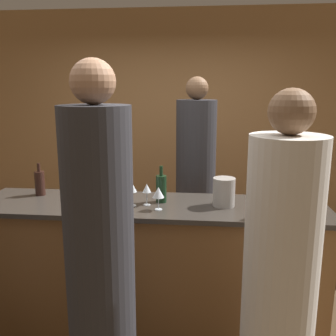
{
  "coord_description": "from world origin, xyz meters",
  "views": [
    {
      "loc": [
        0.4,
        -2.59,
        1.9
      ],
      "look_at": [
        0.12,
        0.1,
        1.31
      ],
      "focal_mm": 40.0,
      "sensor_mm": 36.0,
      "label": 1
    }
  ],
  "objects_px": {
    "bartender": "(195,193)",
    "ice_bucket": "(224,192)",
    "wine_bottle_1": "(161,188)",
    "guest_1": "(279,285)",
    "guest_0": "(101,268)",
    "wine_bottle_0": "(40,183)"
  },
  "relations": [
    {
      "from": "guest_0",
      "to": "wine_bottle_0",
      "type": "distance_m",
      "value": 1.22
    },
    {
      "from": "ice_bucket",
      "to": "guest_0",
      "type": "bearing_deg",
      "value": -130.13
    },
    {
      "from": "guest_0",
      "to": "ice_bucket",
      "type": "xyz_separation_m",
      "value": [
        0.68,
        0.81,
        0.21
      ]
    },
    {
      "from": "guest_1",
      "to": "ice_bucket",
      "type": "bearing_deg",
      "value": 109.31
    },
    {
      "from": "bartender",
      "to": "wine_bottle_1",
      "type": "height_order",
      "value": "bartender"
    },
    {
      "from": "bartender",
      "to": "ice_bucket",
      "type": "bearing_deg",
      "value": 106.34
    },
    {
      "from": "wine_bottle_1",
      "to": "guest_1",
      "type": "bearing_deg",
      "value": -48.01
    },
    {
      "from": "wine_bottle_0",
      "to": "ice_bucket",
      "type": "xyz_separation_m",
      "value": [
        1.43,
        -0.13,
        0.0
      ]
    },
    {
      "from": "wine_bottle_0",
      "to": "guest_0",
      "type": "bearing_deg",
      "value": -51.48
    },
    {
      "from": "guest_1",
      "to": "wine_bottle_1",
      "type": "bearing_deg",
      "value": 131.99
    },
    {
      "from": "guest_0",
      "to": "ice_bucket",
      "type": "distance_m",
      "value": 1.08
    },
    {
      "from": "guest_1",
      "to": "wine_bottle_1",
      "type": "relative_size",
      "value": 6.93
    },
    {
      "from": "guest_1",
      "to": "wine_bottle_0",
      "type": "bearing_deg",
      "value": 152.34
    },
    {
      "from": "guest_0",
      "to": "wine_bottle_1",
      "type": "relative_size",
      "value": 7.45
    },
    {
      "from": "bartender",
      "to": "guest_1",
      "type": "xyz_separation_m",
      "value": [
        0.49,
        -1.53,
        -0.05
      ]
    },
    {
      "from": "bartender",
      "to": "guest_0",
      "type": "height_order",
      "value": "guest_0"
    },
    {
      "from": "bartender",
      "to": "guest_0",
      "type": "distance_m",
      "value": 1.64
    },
    {
      "from": "bartender",
      "to": "wine_bottle_1",
      "type": "bearing_deg",
      "value": 72.09
    },
    {
      "from": "ice_bucket",
      "to": "wine_bottle_1",
      "type": "bearing_deg",
      "value": 174.39
    },
    {
      "from": "bartender",
      "to": "ice_bucket",
      "type": "height_order",
      "value": "bartender"
    },
    {
      "from": "guest_0",
      "to": "wine_bottle_0",
      "type": "height_order",
      "value": "guest_0"
    },
    {
      "from": "bartender",
      "to": "guest_1",
      "type": "distance_m",
      "value": 1.6
    }
  ]
}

